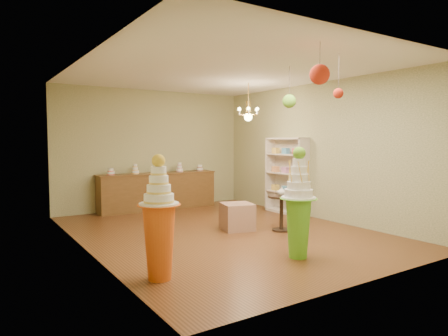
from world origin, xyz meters
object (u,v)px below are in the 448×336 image
sideboard (158,190)px  pedestal_green (298,213)px  pedestal_orange (159,230)px  round_table (281,208)px

sideboard → pedestal_green: bearing=-89.6°
pedestal_orange → round_table: 3.29m
pedestal_green → round_table: bearing=56.8°
sideboard → pedestal_orange: bearing=-113.6°
sideboard → round_table: bearing=-74.3°
pedestal_orange → round_table: bearing=21.4°
pedestal_orange → sideboard: size_ratio=0.52×
pedestal_orange → round_table: size_ratio=2.31×
pedestal_green → pedestal_orange: 2.11m
pedestal_green → sideboard: pedestal_green is taller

